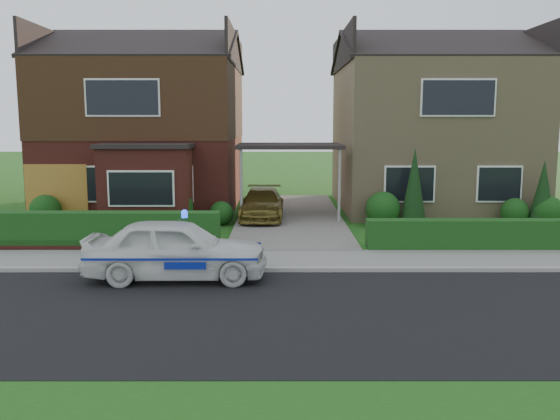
{
  "coord_description": "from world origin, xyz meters",
  "views": [
    {
      "loc": [
        -0.37,
        -10.8,
        3.6
      ],
      "look_at": [
        -0.36,
        3.5,
        1.45
      ],
      "focal_mm": 38.0,
      "sensor_mm": 36.0,
      "label": 1
    }
  ],
  "objects": [
    {
      "name": "driveway_car",
      "position": [
        -1.0,
        10.27,
        0.66
      ],
      "size": [
        1.58,
        3.73,
        1.08
      ],
      "primitive_type": "imported",
      "rotation": [
        0.0,
        0.0,
        -0.02
      ],
      "color": "olive",
      "rests_on": "driveway"
    },
    {
      "name": "shrub_left_mid",
      "position": [
        -4.0,
        9.3,
        0.66
      ],
      "size": [
        1.32,
        1.32,
        1.32
      ],
      "primitive_type": "sphere",
      "color": "#143A12",
      "rests_on": "ground"
    },
    {
      "name": "conifer_b",
      "position": [
        8.6,
        9.2,
        1.1
      ],
      "size": [
        0.9,
        0.9,
        2.2
      ],
      "primitive_type": "cone",
      "color": "black",
      "rests_on": "ground"
    },
    {
      "name": "shrub_left_far",
      "position": [
        -8.5,
        9.5,
        0.54
      ],
      "size": [
        1.08,
        1.08,
        1.08
      ],
      "primitive_type": "sphere",
      "color": "#143A12",
      "rests_on": "ground"
    },
    {
      "name": "carport_link",
      "position": [
        0.0,
        10.95,
        2.66
      ],
      "size": [
        3.8,
        3.0,
        2.77
      ],
      "color": "black",
      "rests_on": "ground"
    },
    {
      "name": "house_right",
      "position": [
        5.8,
        13.99,
        3.66
      ],
      "size": [
        7.5,
        8.06,
        7.25
      ],
      "color": "tan",
      "rests_on": "ground"
    },
    {
      "name": "kerb",
      "position": [
        0.0,
        3.05,
        0.06
      ],
      "size": [
        60.0,
        0.16,
        0.12
      ],
      "primitive_type": "cube",
      "color": "#9E9993",
      "rests_on": "ground"
    },
    {
      "name": "shrub_left_near",
      "position": [
        -2.4,
        9.6,
        0.42
      ],
      "size": [
        0.84,
        0.84,
        0.84
      ],
      "primitive_type": "sphere",
      "color": "#143A12",
      "rests_on": "ground"
    },
    {
      "name": "dwarf_wall",
      "position": [
        -5.8,
        5.3,
        0.18
      ],
      "size": [
        7.7,
        0.25,
        0.36
      ],
      "primitive_type": "cube",
      "color": "maroon",
      "rests_on": "ground"
    },
    {
      "name": "road",
      "position": [
        0.0,
        0.0,
        0.0
      ],
      "size": [
        60.0,
        6.0,
        0.02
      ],
      "primitive_type": "cube",
      "color": "black",
      "rests_on": "ground"
    },
    {
      "name": "potted_plant_b",
      "position": [
        -2.5,
        7.99,
        0.34
      ],
      "size": [
        0.47,
        0.43,
        0.68
      ],
      "primitive_type": "imported",
      "rotation": [
        0.0,
        0.0,
        0.46
      ],
      "color": "gray",
      "rests_on": "ground"
    },
    {
      "name": "shrub_right_mid",
      "position": [
        7.8,
        9.5,
        0.48
      ],
      "size": [
        0.96,
        0.96,
        0.96
      ],
      "primitive_type": "sphere",
      "color": "#143A12",
      "rests_on": "ground"
    },
    {
      "name": "conifer_a",
      "position": [
        4.2,
        9.2,
        1.3
      ],
      "size": [
        0.9,
        0.9,
        2.6
      ],
      "primitive_type": "cone",
      "color": "black",
      "rests_on": "ground"
    },
    {
      "name": "police_car",
      "position": [
        -2.73,
        2.4,
        0.7
      ],
      "size": [
        3.8,
        4.15,
        1.57
      ],
      "rotation": [
        0.0,
        0.0,
        1.59
      ],
      "color": "white",
      "rests_on": "ground"
    },
    {
      "name": "house_left",
      "position": [
        -5.78,
        13.9,
        3.81
      ],
      "size": [
        7.5,
        9.53,
        7.25
      ],
      "color": "maroon",
      "rests_on": "ground"
    },
    {
      "name": "sidewalk",
      "position": [
        0.0,
        4.1,
        0.05
      ],
      "size": [
        60.0,
        2.0,
        0.1
      ],
      "primitive_type": "cube",
      "color": "slate",
      "rests_on": "ground"
    },
    {
      "name": "shrub_right_near",
      "position": [
        3.2,
        9.4,
        0.6
      ],
      "size": [
        1.2,
        1.2,
        1.2
      ],
      "primitive_type": "sphere",
      "color": "#143A12",
      "rests_on": "ground"
    },
    {
      "name": "ground",
      "position": [
        0.0,
        0.0,
        0.0
      ],
      "size": [
        120.0,
        120.0,
        0.0
      ],
      "primitive_type": "plane",
      "color": "#165316",
      "rests_on": "ground"
    },
    {
      "name": "garage_door",
      "position": [
        -8.25,
        9.96,
        1.05
      ],
      "size": [
        2.2,
        0.1,
        2.1
      ],
      "primitive_type": "cube",
      "color": "olive",
      "rests_on": "ground"
    },
    {
      "name": "shrub_right_far",
      "position": [
        8.8,
        9.2,
        0.54
      ],
      "size": [
        1.08,
        1.08,
        1.08
      ],
      "primitive_type": "sphere",
      "color": "#143A12",
      "rests_on": "ground"
    },
    {
      "name": "potted_plant_c",
      "position": [
        -7.02,
        6.0,
        0.41
      ],
      "size": [
        0.64,
        0.64,
        0.82
      ],
      "primitive_type": "imported",
      "rotation": [
        0.0,
        0.0,
        1.0
      ],
      "color": "gray",
      "rests_on": "ground"
    },
    {
      "name": "driveway",
      "position": [
        0.0,
        11.0,
        0.06
      ],
      "size": [
        3.8,
        12.0,
        0.12
      ],
      "primitive_type": "cube",
      "color": "#666059",
      "rests_on": "ground"
    },
    {
      "name": "hedge_right",
      "position": [
        5.8,
        5.35,
        0.0
      ],
      "size": [
        7.5,
        0.55,
        0.8
      ],
      "primitive_type": "cube",
      "color": "#143A12",
      "rests_on": "ground"
    },
    {
      "name": "hedge_left",
      "position": [
        -5.8,
        5.45,
        0.0
      ],
      "size": [
        7.5,
        0.55,
        0.9
      ],
      "primitive_type": "cube",
      "color": "#143A12",
      "rests_on": "ground"
    },
    {
      "name": "potted_plant_a",
      "position": [
        -9.0,
        7.57,
        0.36
      ],
      "size": [
        0.42,
        0.33,
        0.71
      ],
      "primitive_type": "imported",
      "rotation": [
        0.0,
        0.0,
        0.22
      ],
      "color": "gray",
      "rests_on": "ground"
    }
  ]
}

